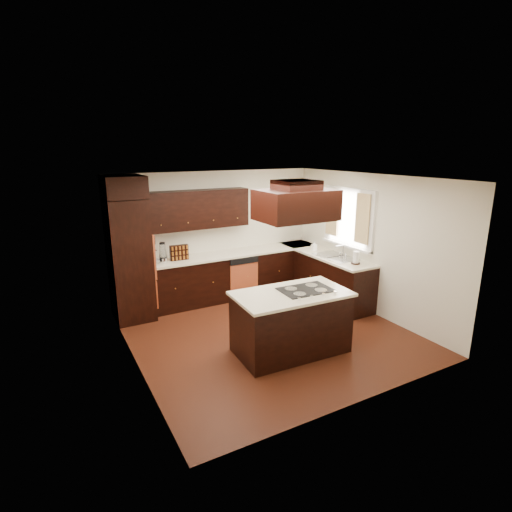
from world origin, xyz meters
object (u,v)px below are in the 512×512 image
oven_column (130,260)px  spice_rack (179,253)px  island (291,323)px  range_hood (296,205)px

oven_column → spice_rack: oven_column is taller
island → spice_rack: spice_rack is taller
oven_column → range_hood: (1.88, -2.25, 1.10)m
oven_column → spice_rack: bearing=4.9°
range_hood → spice_rack: bearing=112.5°
oven_column → spice_rack: (0.91, 0.08, 0.00)m
island → range_hood: bearing=47.2°
island → range_hood: (0.11, 0.11, 1.72)m
oven_column → island: 3.01m
oven_column → range_hood: bearing=-50.3°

